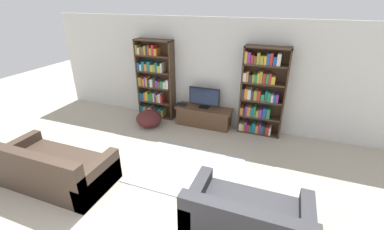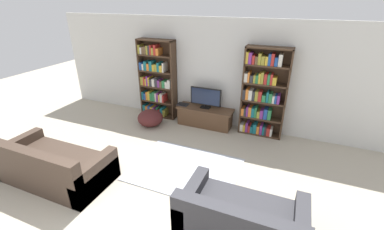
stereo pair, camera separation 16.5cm
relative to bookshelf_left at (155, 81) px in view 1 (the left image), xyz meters
name	(u,v)px [view 1 (the left image)]	position (x,y,z in m)	size (l,w,h in m)	color
wall_back	(211,73)	(1.48, 0.18, 0.31)	(8.80, 0.06, 2.60)	silver
bookshelf_left	(155,81)	(0.00, 0.00, 0.00)	(0.99, 0.30, 2.06)	#422D1E
bookshelf_right	(261,93)	(2.74, 0.00, 0.02)	(0.99, 0.30, 2.06)	#422D1E
tv_stand	(204,117)	(1.42, -0.11, -0.75)	(1.42, 0.46, 0.48)	brown
television	(204,97)	(1.42, -0.09, -0.24)	(0.78, 0.16, 0.52)	black
laptop	(181,105)	(0.82, -0.14, -0.50)	(0.28, 0.20, 0.03)	#28282D
area_rug	(187,169)	(1.71, -2.01, -0.98)	(1.99, 1.51, 0.02)	#B2B7C1
couch_left_sectional	(53,169)	(-0.33, -3.16, -0.72)	(2.01, 1.00, 0.82)	#423328
couch_right_sofa	(246,221)	(3.01, -3.11, -0.71)	(1.62, 0.96, 0.80)	#2D2D33
beanbag_ottoman	(149,119)	(0.14, -0.65, -0.78)	(0.64, 0.64, 0.41)	#4C1E1E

